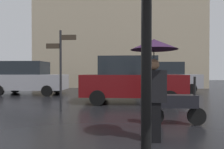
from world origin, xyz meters
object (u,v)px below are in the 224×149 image
object	(u,v)px
parked_scooter	(174,103)
parked_car_distant	(166,77)
parked_car_right	(29,78)
pedestrian_with_umbrella	(154,63)
street_signpost	(61,62)
parked_car_left	(131,80)

from	to	relation	value
parked_scooter	parked_car_distant	world-z (taller)	parked_car_distant
parked_car_distant	parked_car_right	bearing A→B (deg)	3.99
pedestrian_with_umbrella	street_signpost	xyz separation A→B (m)	(-2.80, 2.95, 0.20)
parked_car_right	parked_car_distant	size ratio (longest dim) A/B	1.03
parked_car_right	street_signpost	distance (m)	5.78
parked_car_distant	street_signpost	distance (m)	8.31
parked_car_left	pedestrian_with_umbrella	bearing A→B (deg)	-86.16
pedestrian_with_umbrella	parked_scooter	size ratio (longest dim) A/B	1.32
parked_car_left	street_signpost	bearing A→B (deg)	-143.14
pedestrian_with_umbrella	street_signpost	size ratio (longest dim) A/B	0.70
parked_car_left	parked_scooter	bearing A→B (deg)	-74.30
street_signpost	parked_car_left	bearing A→B (deg)	36.08
pedestrian_with_umbrella	parked_car_distant	world-z (taller)	parked_car_distant
pedestrian_with_umbrella	parked_car_right	xyz separation A→B (m)	(-6.27, 7.51, -0.54)
parked_scooter	parked_car_left	bearing A→B (deg)	108.43
parked_car_distant	street_signpost	size ratio (longest dim) A/B	1.48
parked_car_distant	street_signpost	bearing A→B (deg)	43.06
pedestrian_with_umbrella	parked_car_right	bearing A→B (deg)	-83.61
parked_car_right	street_signpost	bearing A→B (deg)	129.47
pedestrian_with_umbrella	street_signpost	bearing A→B (deg)	-79.95
parked_car_distant	street_signpost	world-z (taller)	street_signpost
parked_scooter	parked_car_distant	bearing A→B (deg)	82.47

